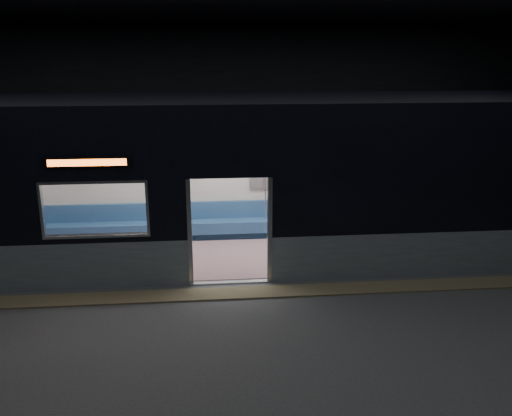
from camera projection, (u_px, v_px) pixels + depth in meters
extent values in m
cube|color=#47494C|center=(234.00, 308.00, 9.28)|extent=(24.00, 14.00, 0.01)
cube|color=black|center=(219.00, 115.00, 15.26)|extent=(24.00, 0.04, 5.00)
cube|color=#8C7F59|center=(232.00, 293.00, 9.80)|extent=(22.80, 0.50, 0.03)
cube|color=#8F9EAB|center=(477.00, 252.00, 10.61)|extent=(8.30, 0.12, 0.90)
cube|color=black|center=(487.00, 172.00, 10.17)|extent=(8.30, 0.12, 2.30)
cube|color=black|center=(229.00, 146.00, 9.57)|extent=(1.40, 0.12, 1.15)
cube|color=#B7BABC|center=(190.00, 233.00, 9.94)|extent=(0.08, 0.14, 2.05)
cube|color=#B7BABC|center=(270.00, 230.00, 10.08)|extent=(0.08, 0.14, 2.05)
cube|color=black|center=(87.00, 162.00, 9.33)|extent=(1.50, 0.04, 0.18)
cube|color=orange|center=(87.00, 162.00, 9.32)|extent=(1.34, 0.03, 0.12)
cube|color=beige|center=(224.00, 169.00, 12.61)|extent=(18.00, 0.12, 3.20)
cube|color=black|center=(225.00, 101.00, 10.76)|extent=(18.00, 3.00, 0.15)
cube|color=gray|center=(227.00, 254.00, 11.67)|extent=(17.76, 2.76, 0.04)
cube|color=beige|center=(226.00, 147.00, 11.02)|extent=(17.76, 2.76, 0.10)
cube|color=#2A507B|center=(225.00, 228.00, 12.68)|extent=(11.00, 0.48, 0.41)
cube|color=#2A507B|center=(224.00, 210.00, 12.75)|extent=(11.00, 0.10, 0.40)
cube|color=#7B595E|center=(56.00, 270.00, 10.26)|extent=(4.40, 0.48, 0.41)
cube|color=#7B595E|center=(394.00, 258.00, 10.86)|extent=(4.40, 0.48, 0.41)
cylinder|color=silver|center=(179.00, 221.00, 10.18)|extent=(0.04, 0.04, 2.26)
cylinder|color=silver|center=(183.00, 191.00, 12.34)|extent=(0.04, 0.04, 2.26)
cylinder|color=silver|center=(279.00, 218.00, 10.35)|extent=(0.04, 0.04, 2.26)
cylinder|color=silver|center=(265.00, 189.00, 12.52)|extent=(0.04, 0.04, 2.26)
cylinder|color=silver|center=(224.00, 157.00, 12.16)|extent=(11.00, 0.03, 0.03)
cube|color=black|center=(366.00, 216.00, 12.68)|extent=(0.17, 0.47, 0.16)
cube|color=black|center=(375.00, 215.00, 12.70)|extent=(0.17, 0.47, 0.16)
cylinder|color=black|center=(368.00, 230.00, 12.55)|extent=(0.11, 0.11, 0.43)
cylinder|color=black|center=(377.00, 229.00, 12.57)|extent=(0.11, 0.11, 0.43)
cube|color=#D25F7C|center=(368.00, 212.00, 12.87)|extent=(0.40, 0.22, 0.20)
cylinder|color=#D25F7C|center=(369.00, 198.00, 12.81)|extent=(0.44, 0.44, 0.52)
sphere|color=tan|center=(370.00, 183.00, 12.68)|extent=(0.21, 0.21, 0.21)
sphere|color=black|center=(369.00, 181.00, 12.71)|extent=(0.22, 0.22, 0.22)
cube|color=black|center=(373.00, 210.00, 12.58)|extent=(0.37, 0.34, 0.15)
cube|color=white|center=(271.00, 175.00, 12.67)|extent=(0.91, 0.03, 0.59)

